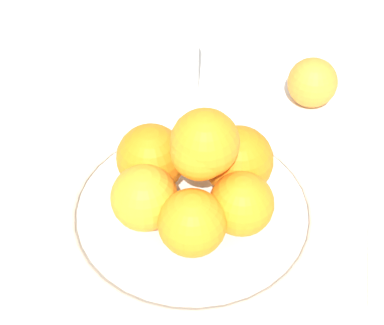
% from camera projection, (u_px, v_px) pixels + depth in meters
% --- Properties ---
extents(ground_plane, '(4.00, 4.00, 0.00)m').
position_uv_depth(ground_plane, '(192.00, 222.00, 0.78)').
color(ground_plane, silver).
extents(fruit_bowl, '(0.32, 0.32, 0.04)m').
position_uv_depth(fruit_bowl, '(192.00, 213.00, 0.77)').
color(fruit_bowl, silver).
rests_on(fruit_bowl, ground_plane).
extents(orange_pile, '(0.20, 0.19, 0.14)m').
position_uv_depth(orange_pile, '(195.00, 173.00, 0.72)').
color(orange_pile, orange).
rests_on(orange_pile, fruit_bowl).
extents(stray_orange, '(0.07, 0.07, 0.07)m').
position_uv_depth(stray_orange, '(312.00, 82.00, 0.91)').
color(stray_orange, orange).
rests_on(stray_orange, ground_plane).
extents(drinking_glass, '(0.08, 0.08, 0.13)m').
position_uv_depth(drinking_glass, '(170.00, 60.00, 0.90)').
color(drinking_glass, white).
rests_on(drinking_glass, ground_plane).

